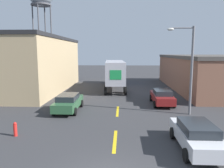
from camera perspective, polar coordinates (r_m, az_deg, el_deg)
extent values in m
cube|color=gold|center=(13.25, 0.77, -14.59)|extent=(0.20, 3.34, 0.01)
cube|color=gold|center=(19.43, 1.47, -7.10)|extent=(0.20, 3.34, 0.01)
cube|color=tan|center=(31.64, -20.57, 4.55)|extent=(9.32, 18.26, 6.79)
cube|color=#232326|center=(31.65, -20.91, 11.06)|extent=(9.52, 18.46, 0.40)
cube|color=brown|center=(34.00, 25.46, 2.44)|extent=(12.11, 21.04, 4.36)
cube|color=#4C4742|center=(33.88, 25.71, 6.45)|extent=(12.31, 21.24, 0.40)
cube|color=navy|center=(36.37, 0.51, 3.07)|extent=(2.47, 2.92, 2.65)
cube|color=#A8A8B2|center=(29.95, 0.72, 3.31)|extent=(2.98, 9.49, 2.78)
cube|color=#198442|center=(25.28, 0.95, 2.39)|extent=(1.34, 0.11, 1.11)
cylinder|color=black|center=(36.90, 2.39, 1.07)|extent=(0.34, 1.09, 1.08)
cylinder|color=black|center=(36.86, -1.40, 1.06)|extent=(0.34, 1.09, 1.08)
cylinder|color=black|center=(35.79, 2.48, 0.84)|extent=(0.34, 1.09, 1.08)
cylinder|color=black|center=(35.75, -1.42, 0.84)|extent=(0.34, 1.09, 1.08)
cylinder|color=black|center=(27.80, 3.34, -1.31)|extent=(0.34, 1.09, 1.08)
cylinder|color=black|center=(27.74, -1.69, -1.32)|extent=(0.34, 1.09, 1.08)
cylinder|color=black|center=(26.42, 3.54, -1.81)|extent=(0.34, 1.09, 1.08)
cylinder|color=black|center=(26.36, -1.76, -1.82)|extent=(0.34, 1.09, 1.08)
cube|color=silver|center=(12.78, 21.07, -12.77)|extent=(1.78, 4.66, 0.70)
cube|color=#23282D|center=(12.46, 21.41, -10.48)|extent=(1.57, 2.42, 0.47)
cylinder|color=black|center=(14.46, 22.61, -11.85)|extent=(0.22, 0.67, 0.67)
cylinder|color=black|center=(13.97, 15.56, -12.22)|extent=(0.22, 0.67, 0.67)
cylinder|color=black|center=(11.39, 18.87, -17.20)|extent=(0.22, 0.67, 0.67)
cube|color=#2D5B38|center=(19.77, -11.30, -4.96)|extent=(1.78, 4.66, 0.70)
cube|color=#23282D|center=(19.51, -11.45, -3.39)|extent=(1.57, 2.42, 0.47)
cylinder|color=black|center=(21.03, -7.95, -5.06)|extent=(0.22, 0.67, 0.67)
cylinder|color=black|center=(21.43, -12.65, -4.93)|extent=(0.22, 0.67, 0.67)
cylinder|color=black|center=(18.29, -9.65, -7.12)|extent=(0.22, 0.67, 0.67)
cylinder|color=black|center=(18.75, -15.00, -6.91)|extent=(0.22, 0.67, 0.67)
cube|color=maroon|center=(22.36, 12.91, -3.48)|extent=(1.78, 4.66, 0.70)
cube|color=#23282D|center=(22.11, 13.02, -2.07)|extent=(1.57, 2.42, 0.47)
cylinder|color=black|center=(23.98, 14.39, -3.59)|extent=(0.22, 0.67, 0.67)
cylinder|color=black|center=(23.69, 10.16, -3.60)|extent=(0.22, 0.67, 0.67)
cylinder|color=black|center=(21.23, 15.93, -5.17)|extent=(0.22, 0.67, 0.67)
cylinder|color=black|center=(20.90, 11.16, -5.22)|extent=(0.22, 0.67, 0.67)
cylinder|color=#47474C|center=(51.19, -15.48, 10.93)|extent=(0.28, 0.28, 15.60)
cylinder|color=#47474C|center=(53.75, -16.88, 10.73)|extent=(0.28, 0.28, 15.60)
cylinder|color=#47474C|center=(52.58, -19.75, 10.67)|extent=(0.28, 0.28, 15.60)
cylinder|color=#47474C|center=(49.96, -18.46, 10.88)|extent=(0.28, 0.28, 15.60)
cylinder|color=#4C4C51|center=(52.79, -18.02, 19.06)|extent=(4.33, 4.33, 0.30)
cylinder|color=slate|center=(18.99, 20.06, 3.12)|extent=(0.20, 0.20, 7.23)
cylinder|color=slate|center=(18.77, 17.86, 13.78)|extent=(1.83, 0.11, 0.11)
ellipsoid|color=silver|center=(18.55, 15.04, 13.65)|extent=(0.56, 0.32, 0.22)
cylinder|color=red|center=(15.06, -23.94, -11.00)|extent=(0.22, 0.22, 0.73)
sphere|color=red|center=(14.93, -24.04, -9.46)|extent=(0.20, 0.20, 0.20)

